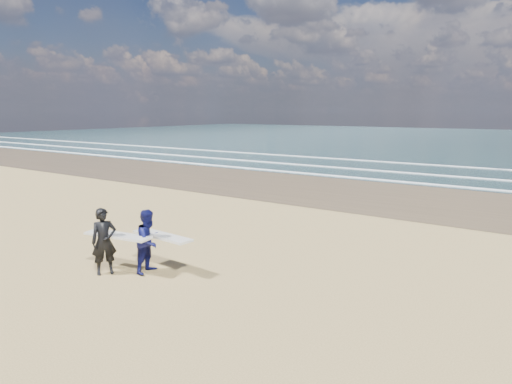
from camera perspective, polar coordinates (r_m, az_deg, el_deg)
The scene contains 2 objects.
surfer_near at distance 14.27m, azimuth -18.30°, elevation -5.80°, with size 2.26×1.23×2.00m.
surfer_far at distance 14.09m, azimuth -13.13°, elevation -5.94°, with size 2.23×1.20×1.92m.
Camera 1 is at (11.48, -7.84, 4.82)m, focal length 32.00 mm.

